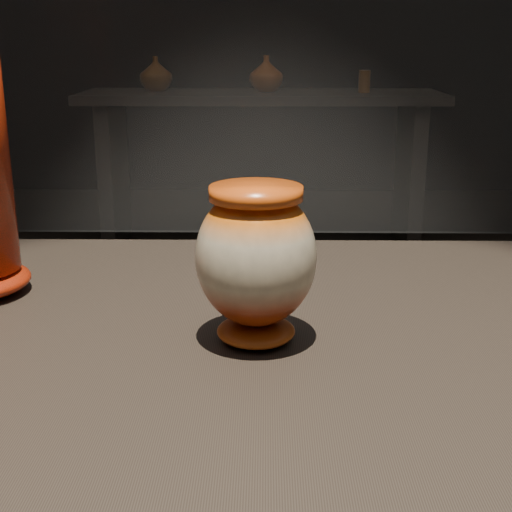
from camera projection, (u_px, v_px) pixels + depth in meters
The scene contains 5 objects.
main_vase at pixel (256, 259), 0.72m from camera, with size 0.14×0.14×0.17m.
back_shelf at pixel (261, 139), 4.04m from camera, with size 2.00×0.60×0.90m.
back_vase_left at pixel (156, 74), 3.99m from camera, with size 0.18×0.18×0.19m, color brown.
back_vase_mid at pixel (266, 74), 3.97m from camera, with size 0.19×0.19×0.19m, color maroon.
back_vase_right at pixel (364, 81), 3.89m from camera, with size 0.06×0.06×0.12m, color brown.
Camera 1 is at (-0.11, -0.67, 1.21)m, focal length 50.00 mm.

